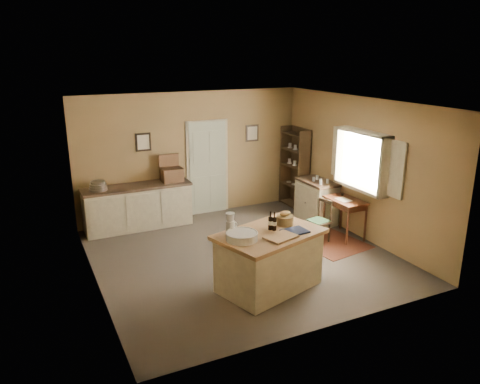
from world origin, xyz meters
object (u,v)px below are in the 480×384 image
(sideboard, at_px, (138,205))
(shelving_unit, at_px, (296,168))
(writing_desk, at_px, (345,204))
(desk_chair, at_px, (318,222))
(right_cabinet, at_px, (316,201))
(work_island, at_px, (269,259))

(sideboard, distance_m, shelving_unit, 3.68)
(writing_desk, relative_size, desk_chair, 1.03)
(sideboard, relative_size, shelving_unit, 1.18)
(desk_chair, height_order, right_cabinet, right_cabinet)
(writing_desk, bearing_deg, right_cabinet, 90.01)
(sideboard, bearing_deg, shelving_unit, -3.14)
(sideboard, height_order, shelving_unit, shelving_unit)
(work_island, height_order, shelving_unit, shelving_unit)
(desk_chair, bearing_deg, work_island, -157.59)
(work_island, bearing_deg, right_cabinet, 25.81)
(desk_chair, relative_size, shelving_unit, 0.43)
(writing_desk, height_order, desk_chair, writing_desk)
(writing_desk, xyz_separation_m, shelving_unit, (0.15, 2.03, 0.26))
(work_island, relative_size, writing_desk, 2.18)
(sideboard, xyz_separation_m, right_cabinet, (3.50, -1.27, -0.02))
(right_cabinet, height_order, shelving_unit, shelving_unit)
(work_island, distance_m, sideboard, 3.60)
(desk_chair, distance_m, shelving_unit, 2.23)
(work_island, height_order, writing_desk, work_island)
(work_island, relative_size, desk_chair, 2.25)
(work_island, distance_m, right_cabinet, 3.16)
(work_island, height_order, desk_chair, work_island)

